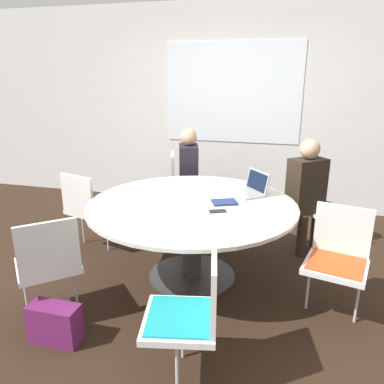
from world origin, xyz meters
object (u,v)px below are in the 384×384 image
(chair_0, at_px, (318,201))
(chair_1, at_px, (183,180))
(laptop, at_px, (251,188))
(cell_phone, at_px, (218,211))
(spiral_notebook, at_px, (225,202))
(chair_3, at_px, (48,260))
(chair_5, at_px, (338,254))
(chair_4, at_px, (191,309))
(person_1, at_px, (190,170))
(person_0, at_px, (307,188))
(handbag, at_px, (55,323))
(chair_2, at_px, (88,205))

(chair_0, xyz_separation_m, chair_1, (-1.62, 0.41, 0.00))
(laptop, bearing_deg, cell_phone, -61.27)
(spiral_notebook, bearing_deg, chair_3, -140.33)
(laptop, bearing_deg, chair_5, 9.51)
(spiral_notebook, bearing_deg, laptop, 59.83)
(chair_4, height_order, cell_phone, chair_4)
(chair_4, height_order, spiral_notebook, chair_4)
(person_1, height_order, spiral_notebook, person_1)
(chair_1, xyz_separation_m, spiral_notebook, (0.78, -1.38, 0.23))
(chair_1, xyz_separation_m, cell_phone, (0.76, -1.59, 0.23))
(chair_0, bearing_deg, cell_phone, 13.84)
(spiral_notebook, bearing_deg, chair_1, 119.38)
(person_0, xyz_separation_m, handbag, (-1.69, -1.91, -0.55))
(chair_0, bearing_deg, person_1, -47.86)
(chair_1, height_order, person_0, person_0)
(chair_4, distance_m, person_1, 2.52)
(chair_0, distance_m, chair_4, 2.36)
(laptop, xyz_separation_m, handbag, (-1.17, -1.49, -0.63))
(chair_5, relative_size, handbag, 2.34)
(chair_0, distance_m, chair_1, 1.67)
(chair_0, xyz_separation_m, person_1, (-1.47, 0.20, 0.20))
(chair_2, relative_size, spiral_notebook, 3.34)
(chair_4, distance_m, cell_phone, 1.06)
(chair_3, xyz_separation_m, spiral_notebook, (1.13, 0.94, 0.23))
(chair_3, bearing_deg, chair_1, 38.74)
(chair_5, bearing_deg, cell_phone, 9.44)
(chair_2, bearing_deg, person_1, 65.02)
(chair_4, bearing_deg, cell_phone, -8.57)
(chair_1, distance_m, chair_5, 2.38)
(person_1, bearing_deg, person_0, 56.09)
(chair_3, relative_size, chair_4, 1.00)
(chair_3, height_order, chair_5, same)
(person_0, height_order, person_1, same)
(chair_0, relative_size, person_1, 0.71)
(chair_5, bearing_deg, chair_2, 1.93)
(chair_1, relative_size, chair_2, 1.00)
(chair_2, xyz_separation_m, chair_5, (2.40, -0.51, 0.00))
(chair_5, distance_m, handbag, 2.12)
(person_1, relative_size, handbag, 3.31)
(chair_3, height_order, person_1, person_1)
(chair_4, height_order, laptop, laptop)
(person_0, bearing_deg, chair_2, -26.33)
(chair_3, bearing_deg, chair_4, -57.42)
(chair_3, xyz_separation_m, person_0, (1.85, 1.69, 0.20))
(laptop, height_order, cell_phone, laptop)
(cell_phone, height_order, handbag, cell_phone)
(chair_3, relative_size, person_1, 0.71)
(person_0, height_order, handbag, person_0)
(chair_5, xyz_separation_m, cell_phone, (-0.95, 0.07, 0.23))
(chair_0, bearing_deg, chair_1, -54.20)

